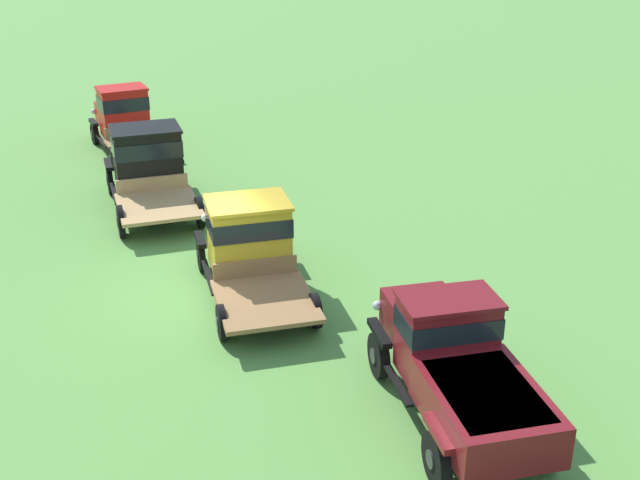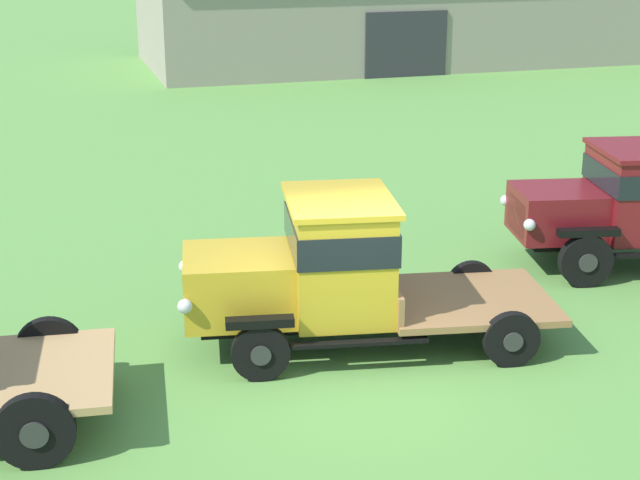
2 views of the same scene
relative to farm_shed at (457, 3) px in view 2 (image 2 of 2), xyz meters
The scene contains 3 objects.
ground_plane 30.22m from the farm_shed, 116.70° to the right, with size 240.00×240.00×0.00m, color #5B9342.
farm_shed is the anchor object (origin of this frame).
vintage_truck_midrow_center 29.22m from the farm_shed, 117.71° to the right, with size 5.57×2.91×2.20m.
Camera 2 is at (-3.86, -11.29, 5.98)m, focal length 55.00 mm.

